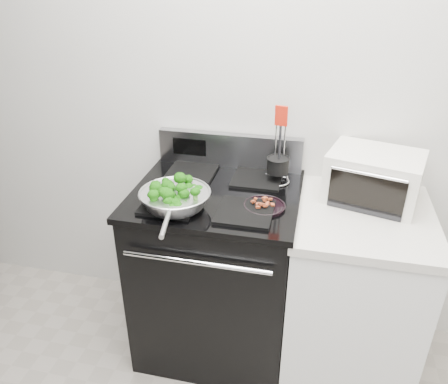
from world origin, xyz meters
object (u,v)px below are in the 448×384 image
(toaster_oven, at_px, (374,177))
(bacon_plate, at_px, (264,204))
(skillet, at_px, (175,198))
(gas_range, at_px, (217,269))
(utensil_holder, at_px, (278,169))

(toaster_oven, bearing_deg, bacon_plate, -137.90)
(toaster_oven, bearing_deg, skillet, -143.73)
(gas_range, relative_size, utensil_holder, 2.89)
(gas_range, height_order, toaster_oven, toaster_oven)
(gas_range, distance_m, bacon_plate, 0.55)
(toaster_oven, bearing_deg, gas_range, -153.94)
(utensil_holder, height_order, toaster_oven, utensil_holder)
(utensil_holder, xyz_separation_m, toaster_oven, (0.45, -0.02, 0.02))
(utensil_holder, bearing_deg, gas_range, -140.60)
(bacon_plate, relative_size, utensil_holder, 0.48)
(bacon_plate, bearing_deg, gas_range, 157.61)
(gas_range, relative_size, skillet, 2.26)
(gas_range, bearing_deg, skillet, -125.74)
(utensil_holder, bearing_deg, bacon_plate, -87.19)
(utensil_holder, bearing_deg, skillet, -130.74)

